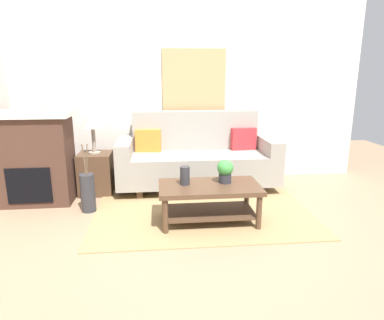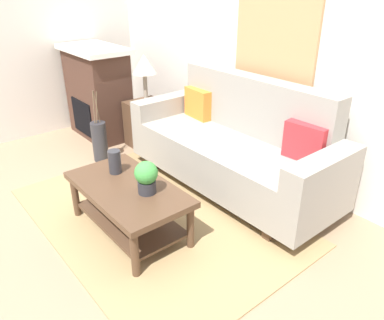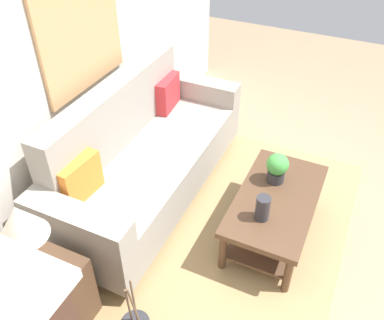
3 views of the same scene
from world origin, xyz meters
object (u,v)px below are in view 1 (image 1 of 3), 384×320
at_px(tabletop_vase, 185,176).
at_px(table_lamp, 92,121).
at_px(side_table, 96,173).
at_px(floor_vase, 88,193).
at_px(potted_plant_tabletop, 225,170).
at_px(coffee_table, 209,195).
at_px(fireplace, 34,158).
at_px(couch, 197,158).
at_px(framed_painting, 194,81).
at_px(throw_pillow_orange, 148,141).
at_px(throw_pillow_crimson, 243,139).

bearing_deg(tabletop_vase, table_lamp, 136.91).
xyz_separation_m(side_table, floor_vase, (0.01, -0.66, -0.05)).
distance_m(tabletop_vase, potted_plant_tabletop, 0.45).
bearing_deg(coffee_table, floor_vase, 162.13).
bearing_deg(coffee_table, fireplace, 158.49).
xyz_separation_m(couch, coffee_table, (-0.01, -1.20, -0.12)).
xyz_separation_m(table_lamp, fireplace, (-0.70, -0.29, -0.41)).
height_order(coffee_table, framed_painting, framed_painting).
relative_size(throw_pillow_orange, potted_plant_tabletop, 1.37).
bearing_deg(fireplace, throw_pillow_crimson, 10.06).
distance_m(tabletop_vase, table_lamp, 1.63).
bearing_deg(throw_pillow_orange, couch, -10.30).
xyz_separation_m(fireplace, floor_vase, (0.71, -0.38, -0.36)).
height_order(couch, tabletop_vase, couch).
distance_m(couch, potted_plant_tabletop, 1.15).
height_order(throw_pillow_orange, throw_pillow_crimson, same).
xyz_separation_m(tabletop_vase, framed_painting, (0.27, 1.62, 0.97)).
height_order(couch, framed_painting, framed_painting).
xyz_separation_m(coffee_table, tabletop_vase, (-0.26, 0.05, 0.22)).
bearing_deg(table_lamp, side_table, -90.00).
bearing_deg(side_table, couch, 3.48).
xyz_separation_m(side_table, table_lamp, (0.00, 0.00, 0.71)).
relative_size(coffee_table, potted_plant_tabletop, 4.20).
distance_m(throw_pillow_orange, floor_vase, 1.21).
height_order(throw_pillow_crimson, potted_plant_tabletop, throw_pillow_crimson).
bearing_deg(couch, throw_pillow_orange, 169.70).
distance_m(floor_vase, framed_painting, 2.25).
bearing_deg(couch, floor_vase, -151.82).
bearing_deg(fireplace, potted_plant_tabletop, -18.35).
height_order(throw_pillow_crimson, table_lamp, table_lamp).
xyz_separation_m(potted_plant_tabletop, table_lamp, (-1.59, 1.04, 0.42)).
xyz_separation_m(tabletop_vase, floor_vase, (-1.13, 0.40, -0.30)).
distance_m(coffee_table, fireplace, 2.27).
xyz_separation_m(throw_pillow_orange, floor_vase, (-0.71, -0.88, -0.45)).
distance_m(coffee_table, potted_plant_tabletop, 0.32).
bearing_deg(throw_pillow_orange, tabletop_vase, -71.75).
bearing_deg(floor_vase, coffee_table, -17.87).
bearing_deg(side_table, floor_vase, -88.99).
bearing_deg(couch, fireplace, -170.01).
height_order(side_table, floor_vase, side_table).
distance_m(side_table, framed_painting, 1.94).
distance_m(couch, framed_painting, 1.17).
height_order(throw_pillow_orange, framed_painting, framed_painting).
xyz_separation_m(throw_pillow_orange, tabletop_vase, (0.42, -1.28, -0.15)).
bearing_deg(tabletop_vase, potted_plant_tabletop, 3.06).
bearing_deg(couch, side_table, -176.52).
bearing_deg(framed_painting, coffee_table, -90.24).
height_order(throw_pillow_orange, side_table, throw_pillow_orange).
distance_m(throw_pillow_orange, throw_pillow_crimson, 1.38).
xyz_separation_m(couch, potted_plant_tabletop, (0.18, -1.13, 0.14)).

